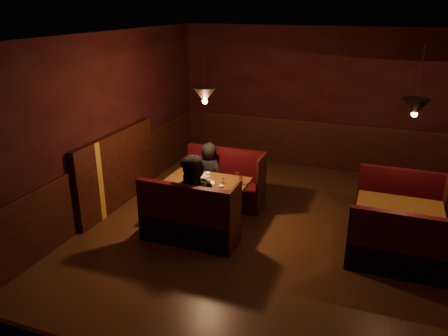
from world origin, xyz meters
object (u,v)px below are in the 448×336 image
at_px(main_table, 207,190).
at_px(diner_b, 195,188).
at_px(main_bench_near, 189,224).
at_px(diner_a, 210,164).
at_px(second_bench_near, 398,253).
at_px(second_table, 398,216).
at_px(second_bench_far, 398,209).
at_px(main_bench_far, 224,186).

relative_size(main_table, diner_b, 0.79).
xyz_separation_m(main_bench_near, diner_b, (0.04, 0.16, 0.51)).
height_order(main_table, diner_a, diner_a).
xyz_separation_m(main_table, second_bench_near, (2.87, -0.47, -0.24)).
relative_size(second_table, diner_b, 0.70).
height_order(second_bench_far, diner_b, diner_b).
relative_size(main_table, second_bench_far, 1.01).
distance_m(main_bench_far, diner_a, 0.50).
bearing_deg(diner_a, main_bench_near, 113.51).
relative_size(main_table, main_bench_far, 0.91).
relative_size(second_bench_far, second_bench_near, 1.00).
distance_m(second_table, diner_a, 3.09).
bearing_deg(second_bench_far, second_bench_near, -90.00).
height_order(second_table, second_bench_far, second_bench_far).
xyz_separation_m(second_table, second_bench_far, (0.03, 0.69, -0.19)).
xyz_separation_m(main_table, main_bench_near, (0.02, -0.73, -0.23)).
bearing_deg(main_bench_far, second_table, -10.31).
bearing_deg(main_table, second_bench_near, -9.29).
xyz_separation_m(second_table, diner_a, (-3.05, 0.40, 0.26)).
bearing_deg(main_bench_far, main_table, -91.18).
bearing_deg(main_bench_near, diner_a, 99.45).
distance_m(main_bench_far, second_bench_far, 2.86).
height_order(main_bench_far, main_bench_near, same).
xyz_separation_m(main_table, diner_a, (-0.21, 0.62, 0.20)).
bearing_deg(diner_a, second_bench_near, 174.53).
xyz_separation_m(main_bench_near, second_table, (2.82, 0.95, 0.17)).
distance_m(diner_a, diner_b, 1.23).
distance_m(main_bench_far, diner_b, 1.41).
relative_size(main_bench_far, second_bench_near, 1.12).
height_order(diner_a, diner_b, diner_b).
distance_m(main_table, second_bench_near, 2.91).
bearing_deg(main_table, second_table, 4.42).
xyz_separation_m(main_bench_far, main_bench_near, (0.00, -1.47, 0.00)).
relative_size(main_table, diner_a, 0.88).
distance_m(second_bench_near, diner_a, 3.29).
bearing_deg(second_bench_near, diner_a, 160.47).
xyz_separation_m(main_bench_far, second_bench_far, (2.85, 0.17, -0.02)).
bearing_deg(second_bench_far, diner_a, -174.71).
relative_size(diner_a, diner_b, 0.90).
xyz_separation_m(second_bench_far, diner_a, (-3.08, -0.29, 0.45)).
height_order(main_bench_near, second_bench_near, main_bench_near).
distance_m(main_bench_far, second_bench_near, 3.09).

